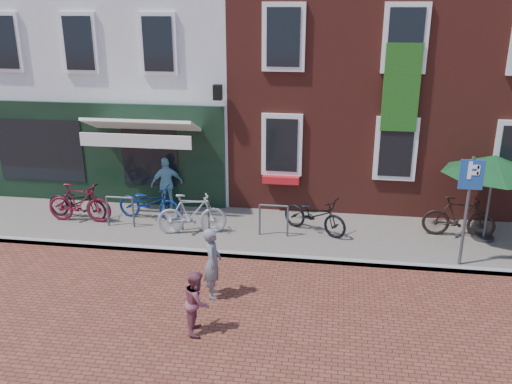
# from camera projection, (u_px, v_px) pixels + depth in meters

# --- Properties ---
(ground) EXTENTS (80.00, 80.00, 0.00)m
(ground) POSITION_uv_depth(u_px,v_px,m) (246.00, 259.00, 12.57)
(ground) COLOR brown
(sidewalk) EXTENTS (24.00, 3.00, 0.10)m
(sidewalk) POSITION_uv_depth(u_px,v_px,m) (294.00, 234.00, 13.82)
(sidewalk) COLOR slate
(sidewalk) RESTS_ON ground
(building_stucco) EXTENTS (8.00, 8.00, 9.00)m
(building_stucco) POSITION_uv_depth(u_px,v_px,m) (134.00, 38.00, 18.32)
(building_stucco) COLOR silver
(building_stucco) RESTS_ON ground
(building_brick_mid) EXTENTS (6.00, 8.00, 10.00)m
(building_brick_mid) POSITION_uv_depth(u_px,v_px,m) (344.00, 24.00, 17.18)
(building_brick_mid) COLOR maroon
(building_brick_mid) RESTS_ON ground
(parking_sign) EXTENTS (0.50, 0.08, 2.49)m
(parking_sign) POSITION_uv_depth(u_px,v_px,m) (469.00, 193.00, 11.53)
(parking_sign) COLOR #4C4C4F
(parking_sign) RESTS_ON sidewalk
(parasol) EXTENTS (2.41, 2.41, 2.25)m
(parasol) POSITION_uv_depth(u_px,v_px,m) (495.00, 161.00, 12.72)
(parasol) COLOR #4C4C4F
(parasol) RESTS_ON sidewalk
(woman) EXTENTS (0.43, 0.59, 1.47)m
(woman) POSITION_uv_depth(u_px,v_px,m) (213.00, 263.00, 10.76)
(woman) COLOR slate
(woman) RESTS_ON ground
(boy) EXTENTS (0.53, 0.64, 1.18)m
(boy) POSITION_uv_depth(u_px,v_px,m) (197.00, 302.00, 9.62)
(boy) COLOR #843F4D
(boy) RESTS_ON ground
(cafe_person) EXTENTS (0.95, 0.74, 1.51)m
(cafe_person) POSITION_uv_depth(u_px,v_px,m) (167.00, 184.00, 15.09)
(cafe_person) COLOR #82BFD1
(cafe_person) RESTS_ON sidewalk
(bicycle_0) EXTENTS (1.88, 0.92, 0.94)m
(bicycle_0) POSITION_uv_depth(u_px,v_px,m) (77.00, 202.00, 14.53)
(bicycle_0) COLOR black
(bicycle_0) RESTS_ON sidewalk
(bicycle_1) EXTENTS (1.75, 0.51, 1.05)m
(bicycle_1) POSITION_uv_depth(u_px,v_px,m) (79.00, 203.00, 14.31)
(bicycle_1) COLOR maroon
(bicycle_1) RESTS_ON sidewalk
(bicycle_2) EXTENTS (1.87, 0.87, 0.94)m
(bicycle_2) POSITION_uv_depth(u_px,v_px,m) (149.00, 202.00, 14.49)
(bicycle_2) COLOR navy
(bicycle_2) RESTS_ON sidewalk
(bicycle_3) EXTENTS (1.81, 0.85, 1.05)m
(bicycle_3) POSITION_uv_depth(u_px,v_px,m) (192.00, 214.00, 13.56)
(bicycle_3) COLOR #979799
(bicycle_3) RESTS_ON sidewalk
(bicycle_4) EXTENTS (1.88, 1.41, 0.94)m
(bicycle_4) POSITION_uv_depth(u_px,v_px,m) (315.00, 215.00, 13.65)
(bicycle_4) COLOR black
(bicycle_4) RESTS_ON sidewalk
(bicycle_5) EXTENTS (1.78, 0.63, 1.05)m
(bicycle_5) POSITION_uv_depth(u_px,v_px,m) (459.00, 217.00, 13.35)
(bicycle_5) COLOR black
(bicycle_5) RESTS_ON sidewalk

